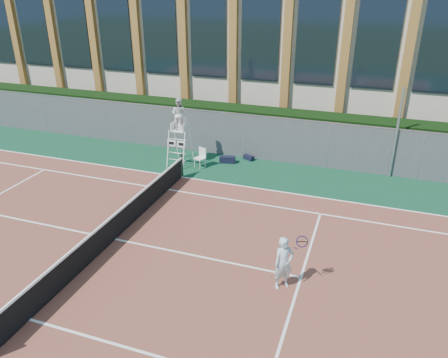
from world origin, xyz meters
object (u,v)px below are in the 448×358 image
(steel_pole, at_px, (396,134))
(tennis_player, at_px, (284,263))
(umpire_chair, at_px, (179,116))
(plastic_chair, at_px, (201,156))

(steel_pole, height_order, tennis_player, steel_pole)
(umpire_chair, bearing_deg, tennis_player, -48.79)
(umpire_chair, distance_m, tennis_player, 10.26)
(steel_pole, xyz_separation_m, tennis_player, (-2.89, -9.29, -1.19))
(steel_pole, relative_size, plastic_chair, 4.35)
(plastic_chair, bearing_deg, tennis_player, -53.48)
(steel_pole, xyz_separation_m, umpire_chair, (-9.57, -1.66, 0.33))
(plastic_chair, relative_size, tennis_player, 0.57)
(steel_pole, distance_m, plastic_chair, 8.77)
(steel_pole, height_order, plastic_chair, steel_pole)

